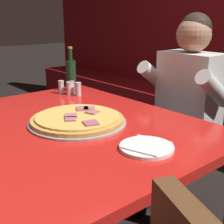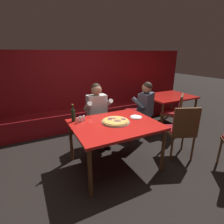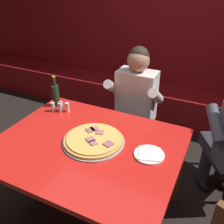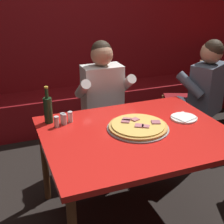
# 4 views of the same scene
# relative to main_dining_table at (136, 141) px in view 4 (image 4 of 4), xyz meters

# --- Properties ---
(ground_plane) EXTENTS (24.00, 24.00, 0.00)m
(ground_plane) POSITION_rel_main_dining_table_xyz_m (0.00, 0.00, -0.70)
(ground_plane) COLOR black
(booth_wall_panel) EXTENTS (6.80, 0.16, 1.90)m
(booth_wall_panel) POSITION_rel_main_dining_table_xyz_m (0.00, 2.18, 0.25)
(booth_wall_panel) COLOR maroon
(booth_wall_panel) RESTS_ON ground_plane
(booth_bench) EXTENTS (6.46, 0.48, 0.46)m
(booth_bench) POSITION_rel_main_dining_table_xyz_m (0.00, 1.86, -0.47)
(booth_bench) COLOR maroon
(booth_bench) RESTS_ON ground_plane
(main_dining_table) EXTENTS (1.35, 1.08, 0.77)m
(main_dining_table) POSITION_rel_main_dining_table_xyz_m (0.00, 0.00, 0.00)
(main_dining_table) COLOR brown
(main_dining_table) RESTS_ON ground_plane
(pizza) EXTENTS (0.46, 0.46, 0.05)m
(pizza) POSITION_rel_main_dining_table_xyz_m (0.03, 0.04, 0.09)
(pizza) COLOR #9E9EA3
(pizza) RESTS_ON main_dining_table
(plate_white_paper) EXTENTS (0.21, 0.21, 0.02)m
(plate_white_paper) POSITION_rel_main_dining_table_xyz_m (0.45, 0.07, 0.08)
(plate_white_paper) COLOR white
(plate_white_paper) RESTS_ON main_dining_table
(beer_bottle) EXTENTS (0.07, 0.07, 0.29)m
(beer_bottle) POSITION_rel_main_dining_table_xyz_m (-0.56, 0.39, 0.18)
(beer_bottle) COLOR #19381E
(beer_bottle) RESTS_ON main_dining_table
(shaker_parmesan) EXTENTS (0.04, 0.04, 0.09)m
(shaker_parmesan) POSITION_rel_main_dining_table_xyz_m (-0.52, 0.29, 0.11)
(shaker_parmesan) COLOR silver
(shaker_parmesan) RESTS_ON main_dining_table
(shaker_red_pepper_flakes) EXTENTS (0.04, 0.04, 0.09)m
(shaker_red_pepper_flakes) POSITION_rel_main_dining_table_xyz_m (-0.40, 0.34, 0.11)
(shaker_red_pepper_flakes) COLOR silver
(shaker_red_pepper_flakes) RESTS_ON main_dining_table
(shaker_black_pepper) EXTENTS (0.04, 0.04, 0.09)m
(shaker_black_pepper) POSITION_rel_main_dining_table_xyz_m (-0.47, 0.33, 0.11)
(shaker_black_pepper) COLOR silver
(shaker_black_pepper) RESTS_ON main_dining_table
(shaker_oregano) EXTENTS (0.04, 0.04, 0.09)m
(shaker_oregano) POSITION_rel_main_dining_table_xyz_m (-0.46, 0.31, 0.11)
(shaker_oregano) COLOR silver
(shaker_oregano) RESTS_ON main_dining_table
(diner_seated_blue_shirt) EXTENTS (0.53, 0.53, 1.27)m
(diner_seated_blue_shirt) POSITION_rel_main_dining_table_xyz_m (0.05, 0.80, 0.01)
(diner_seated_blue_shirt) COLOR black
(diner_seated_blue_shirt) RESTS_ON ground_plane
(dining_chair_by_booth) EXTENTS (0.58, 0.58, 0.95)m
(dining_chair_by_booth) POSITION_rel_main_dining_table_xyz_m (1.10, 0.90, -0.12)
(dining_chair_by_booth) COLOR brown
(dining_chair_by_booth) RESTS_ON ground_plane
(diner_standing_companion) EXTENTS (0.61, 0.63, 1.27)m
(diner_standing_companion) POSITION_rel_main_dining_table_xyz_m (1.01, 0.65, 0.01)
(diner_standing_companion) COLOR black
(diner_standing_companion) RESTS_ON ground_plane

